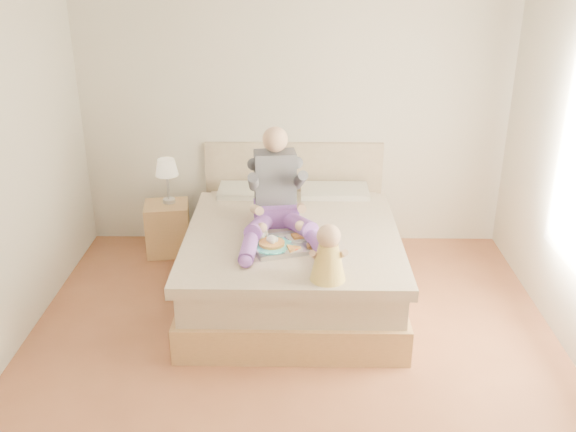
{
  "coord_description": "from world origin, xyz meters",
  "views": [
    {
      "loc": [
        0.04,
        -3.77,
        2.74
      ],
      "look_at": [
        -0.04,
        0.84,
        0.77
      ],
      "focal_mm": 40.0,
      "sensor_mm": 36.0,
      "label": 1
    }
  ],
  "objects_px": {
    "tray": "(285,242)",
    "baby": "(328,257)",
    "nightstand": "(168,228)",
    "adult": "(277,200)",
    "bed": "(293,254)"
  },
  "relations": [
    {
      "from": "adult",
      "to": "baby",
      "type": "bearing_deg",
      "value": -73.91
    },
    {
      "from": "bed",
      "to": "adult",
      "type": "distance_m",
      "value": 0.56
    },
    {
      "from": "bed",
      "to": "adult",
      "type": "relative_size",
      "value": 2.1
    },
    {
      "from": "nightstand",
      "to": "tray",
      "type": "relative_size",
      "value": 0.83
    },
    {
      "from": "bed",
      "to": "baby",
      "type": "xyz_separation_m",
      "value": [
        0.25,
        -0.95,
        0.46
      ]
    },
    {
      "from": "adult",
      "to": "tray",
      "type": "bearing_deg",
      "value": -86.86
    },
    {
      "from": "tray",
      "to": "baby",
      "type": "xyz_separation_m",
      "value": [
        0.31,
        -0.51,
        0.13
      ]
    },
    {
      "from": "adult",
      "to": "baby",
      "type": "relative_size",
      "value": 2.54
    },
    {
      "from": "nightstand",
      "to": "adult",
      "type": "height_order",
      "value": "adult"
    },
    {
      "from": "nightstand",
      "to": "baby",
      "type": "height_order",
      "value": "baby"
    },
    {
      "from": "bed",
      "to": "baby",
      "type": "relative_size",
      "value": 5.34
    },
    {
      "from": "nightstand",
      "to": "adult",
      "type": "distance_m",
      "value": 1.46
    },
    {
      "from": "bed",
      "to": "tray",
      "type": "height_order",
      "value": "bed"
    },
    {
      "from": "bed",
      "to": "nightstand",
      "type": "distance_m",
      "value": 1.37
    },
    {
      "from": "adult",
      "to": "tray",
      "type": "xyz_separation_m",
      "value": [
        0.06,
        -0.33,
        -0.21
      ]
    }
  ]
}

